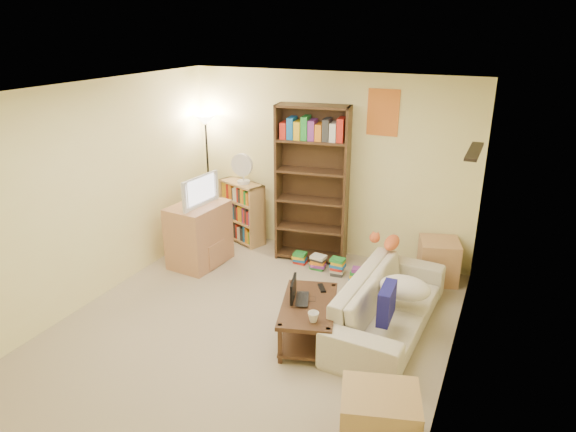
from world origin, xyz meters
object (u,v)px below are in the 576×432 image
(tabby_cat, at_px, (389,242))
(tall_bookshelf, at_px, (312,181))
(coffee_table, at_px, (308,316))
(end_cabinet, at_px, (379,420))
(tv_stand, at_px, (199,234))
(short_bookshelf, at_px, (242,212))
(sofa, at_px, (388,304))
(mug, at_px, (313,317))
(side_table, at_px, (438,261))
(desk_fan, at_px, (242,168))
(laptop, at_px, (307,300))
(television, at_px, (196,190))
(floor_lamp, at_px, (206,141))

(tabby_cat, xyz_separation_m, tall_bookshelf, (-1.19, 0.51, 0.45))
(coffee_table, bearing_deg, end_cabinet, -62.92)
(tabby_cat, distance_m, end_cabinet, 2.52)
(tabby_cat, height_order, tall_bookshelf, tall_bookshelf)
(tabby_cat, relative_size, tv_stand, 0.55)
(tall_bookshelf, distance_m, short_bookshelf, 1.34)
(coffee_table, bearing_deg, sofa, 22.23)
(tabby_cat, relative_size, tall_bookshelf, 0.22)
(mug, bearing_deg, tall_bookshelf, 112.39)
(side_table, bearing_deg, desk_fan, 179.01)
(mug, height_order, short_bookshelf, short_bookshelf)
(sofa, xyz_separation_m, desk_fan, (-2.51, 1.40, 0.85))
(sofa, bearing_deg, desk_fan, 64.04)
(coffee_table, xyz_separation_m, side_table, (0.99, 1.90, -0.01))
(tabby_cat, distance_m, side_table, 0.86)
(laptop, xyz_separation_m, tv_stand, (-1.98, 1.04, -0.02))
(tabby_cat, relative_size, short_bookshelf, 0.50)
(television, relative_size, desk_fan, 1.59)
(tv_stand, bearing_deg, desk_fan, 81.77)
(laptop, relative_size, tall_bookshelf, 0.17)
(sofa, bearing_deg, television, 82.06)
(short_bookshelf, height_order, end_cabinet, short_bookshelf)
(sofa, xyz_separation_m, tv_stand, (-2.71, 0.53, 0.13))
(coffee_table, xyz_separation_m, tv_stand, (-2.02, 1.08, 0.14))
(television, bearing_deg, end_cabinet, -120.37)
(sofa, distance_m, laptop, 0.90)
(laptop, bearing_deg, mug, -168.45)
(tall_bookshelf, bearing_deg, tv_stand, -158.21)
(television, height_order, tall_bookshelf, tall_bookshelf)
(coffee_table, bearing_deg, mug, -76.43)
(sofa, xyz_separation_m, mug, (-0.53, -0.84, 0.18))
(tv_stand, relative_size, tall_bookshelf, 0.40)
(tall_bookshelf, height_order, end_cabinet, tall_bookshelf)
(tall_bookshelf, bearing_deg, tabby_cat, -31.50)
(tv_stand, height_order, side_table, tv_stand)
(television, xyz_separation_m, tall_bookshelf, (1.31, 0.76, 0.08))
(short_bookshelf, xyz_separation_m, desk_fan, (0.05, -0.04, 0.69))
(tabby_cat, distance_m, tall_bookshelf, 1.37)
(short_bookshelf, bearing_deg, floor_lamp, -158.07)
(tabby_cat, height_order, laptop, tabby_cat)
(tabby_cat, xyz_separation_m, short_bookshelf, (-2.34, 0.66, -0.21))
(tabby_cat, height_order, television, television)
(tabby_cat, xyz_separation_m, laptop, (-0.51, -1.29, -0.22))
(television, relative_size, floor_lamp, 0.38)
(sofa, height_order, short_bookshelf, short_bookshelf)
(tall_bookshelf, height_order, short_bookshelf, tall_bookshelf)
(sofa, bearing_deg, short_bookshelf, 63.76)
(desk_fan, distance_m, side_table, 2.94)
(laptop, relative_size, television, 0.51)
(coffee_table, distance_m, mug, 0.39)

